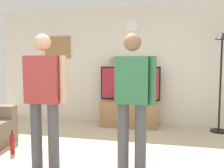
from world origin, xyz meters
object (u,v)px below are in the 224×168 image
Objects in this scene: framed_picture at (58,47)px; floor_lamp at (221,61)px; wall_clock at (132,25)px; person_standing_nearer_lamp at (44,93)px; television at (130,83)px; tv_stand at (130,113)px; beverage_bottle at (12,144)px; person_standing_nearer_couch at (132,96)px.

framed_picture reaches higher than floor_lamp.
wall_clock is 3.01m from person_standing_nearer_lamp.
tv_stand is at bearing -90.00° from television.
person_standing_nearer_lamp is 1.18m from beverage_bottle.
beverage_bottle is (-1.52, -2.28, -2.09)m from wall_clock.
wall_clock reaches higher than framed_picture.
beverage_bottle is at bearing 172.19° from person_standing_nearer_couch.
floor_lamp is at bearing -5.68° from framed_picture.
framed_picture reaches higher than television.
person_standing_nearer_lamp is 4.73× the size of beverage_bottle.
television reaches higher than beverage_bottle.
television is at bearing 72.14° from person_standing_nearer_lamp.
person_standing_nearer_lamp is at bearing -67.91° from framed_picture.
television is at bearing 90.00° from tv_stand.
wall_clock reaches higher than beverage_bottle.
television is 4.79× the size of wall_clock.
beverage_bottle is (0.32, -2.28, -1.63)m from framed_picture.
tv_stand is at bearing -90.00° from wall_clock.
wall_clock is at bearing 90.00° from television.
tv_stand is at bearing 71.80° from person_standing_nearer_lamp.
framed_picture reaches higher than beverage_bottle.
wall_clock is 0.16× the size of person_standing_nearer_lamp.
person_standing_nearer_lamp reaches higher than beverage_bottle.
person_standing_nearer_lamp is 1.01× the size of person_standing_nearer_couch.
wall_clock is (0.00, 0.29, 1.96)m from tv_stand.
person_standing_nearer_lamp is at bearing -106.30° from wall_clock.
wall_clock is 0.41× the size of framed_picture.
framed_picture is 0.39× the size of person_standing_nearer_couch.
framed_picture is 1.83× the size of beverage_bottle.
framed_picture is at bearing 172.29° from television.
person_standing_nearer_couch reaches higher than beverage_bottle.
person_standing_nearer_lamp is (-2.60, -2.27, -0.43)m from floor_lamp.
person_standing_nearer_lamp is (-0.77, -2.38, 0.05)m from television.
floor_lamp reaches higher than person_standing_nearer_lamp.
framed_picture is at bearing 130.70° from person_standing_nearer_couch.
person_standing_nearer_lamp reaches higher than television.
wall_clock is at bearing 168.88° from floor_lamp.
tv_stand is 4.47× the size of wall_clock.
floor_lamp is (3.67, -0.37, -0.36)m from framed_picture.
wall_clock reaches higher than floor_lamp.
beverage_bottle is (-0.75, 0.35, -0.84)m from person_standing_nearer_lamp.
person_standing_nearer_couch is (0.35, -2.25, 0.69)m from tv_stand.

